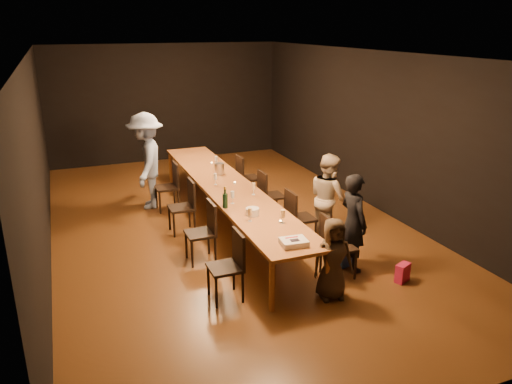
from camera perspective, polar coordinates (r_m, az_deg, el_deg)
name	(u,v)px	position (r m, az deg, el deg)	size (l,w,h in m)	color
ground	(229,225)	(9.07, -3.16, -3.78)	(10.00, 10.00, 0.00)	#402310
room_shell	(226,111)	(8.50, -3.41, 9.27)	(6.04, 10.04, 3.02)	black
table	(228,188)	(8.83, -3.24, 0.43)	(0.90, 6.00, 0.75)	#99632C
chair_right_0	(339,246)	(7.21, 9.45, -6.15)	(0.42, 0.42, 0.93)	black
chair_right_1	(301,217)	(8.17, 5.16, -2.91)	(0.42, 0.42, 0.93)	black
chair_right_2	(272,195)	(9.19, 1.81, -0.36)	(0.42, 0.42, 0.93)	black
chair_right_3	(249,177)	(10.25, -0.85, 1.68)	(0.42, 0.42, 0.93)	black
chair_left_0	(225,267)	(6.56, -3.56, -8.53)	(0.42, 0.42, 0.93)	black
chair_left_1	(200,233)	(7.61, -6.41, -4.64)	(0.42, 0.42, 0.93)	black
chair_left_2	(181,207)	(8.69, -8.53, -1.70)	(0.42, 0.42, 0.93)	black
chair_left_3	(167,187)	(9.80, -10.18, 0.58)	(0.42, 0.42, 0.93)	black
woman_birthday	(353,222)	(7.36, 11.05, -3.44)	(0.54, 0.35, 1.47)	black
woman_tan	(328,198)	(8.29, 8.27, -0.65)	(0.72, 0.56, 1.49)	#BEAA8E
man_blue	(147,161)	(9.91, -12.40, 3.49)	(1.21, 0.70, 1.88)	#8DA8DA
child	(333,259)	(6.62, 8.78, -7.57)	(0.55, 0.36, 1.12)	#392E20
gift_bag_red	(403,273)	(7.41, 16.41, -8.84)	(0.23, 0.12, 0.27)	#C01C4A
gift_bag_blue	(344,256)	(7.66, 10.02, -7.20)	(0.25, 0.17, 0.31)	#2754AB
birthday_cake	(294,242)	(6.48, 4.34, -5.74)	(0.36, 0.30, 0.08)	white
plate_stack	(252,212)	(7.43, -0.41, -2.27)	(0.20, 0.20, 0.11)	white
champagne_bottle	(225,197)	(7.70, -3.54, -0.60)	(0.08, 0.08, 0.35)	black
ice_bucket	(219,168)	(9.50, -4.22, 2.70)	(0.19, 0.19, 0.21)	silver
wineglass_0	(250,215)	(7.19, -0.70, -2.60)	(0.06, 0.06, 0.21)	beige
wineglass_1	(283,217)	(7.12, 3.07, -2.83)	(0.06, 0.06, 0.21)	beige
wineglass_2	(232,197)	(7.90, -2.71, -0.62)	(0.06, 0.06, 0.21)	silver
wineglass_3	(254,189)	(8.30, -0.28, 0.37)	(0.06, 0.06, 0.21)	beige
wineglass_4	(215,179)	(8.85, -4.66, 1.48)	(0.06, 0.06, 0.21)	silver
wineglass_5	(216,161)	(10.01, -4.57, 3.51)	(0.06, 0.06, 0.21)	silver
tealight_near	(280,222)	(7.17, 2.81, -3.43)	(0.05, 0.05, 0.03)	#B2B7B2
tealight_mid	(235,183)	(8.90, -2.45, 1.03)	(0.05, 0.05, 0.03)	#B2B7B2
tealight_far	(212,163)	(10.19, -5.08, 3.27)	(0.05, 0.05, 0.03)	#B2B7B2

